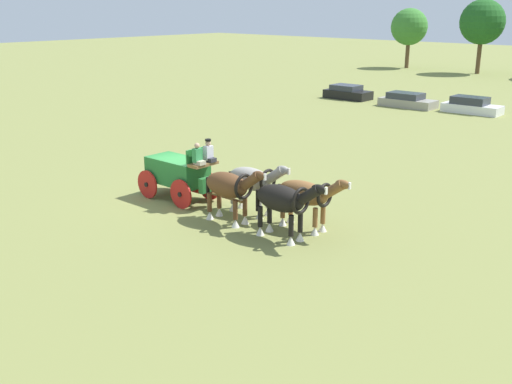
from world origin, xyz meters
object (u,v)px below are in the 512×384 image
object	(u,v)px
show_wagon	(180,172)
parked_vehicle_c	(471,106)
draft_horse_lead_off	(283,201)
parked_vehicle_a	(347,93)
draft_horse_rear_near	(253,181)
draft_horse_lead_near	(306,195)
parked_vehicle_b	(407,101)
draft_horse_rear_off	(229,187)

from	to	relation	value
show_wagon	parked_vehicle_c	xyz separation A→B (m)	(-0.14, 29.06, -0.67)
draft_horse_lead_off	parked_vehicle_a	world-z (taller)	draft_horse_lead_off
draft_horse_rear_near	draft_horse_lead_off	xyz separation A→B (m)	(2.61, -1.27, 0.06)
draft_horse_lead_near	draft_horse_lead_off	world-z (taller)	draft_horse_lead_off
show_wagon	parked_vehicle_b	distance (m)	28.81
show_wagon	draft_horse_lead_off	bearing A→B (deg)	-5.49
draft_horse_lead_near	parked_vehicle_a	world-z (taller)	draft_horse_lead_near
show_wagon	draft_horse_rear_off	bearing A→B (deg)	-9.93
show_wagon	parked_vehicle_c	size ratio (longest dim) A/B	1.29
draft_horse_lead_near	draft_horse_rear_off	bearing A→B (deg)	-152.97
parked_vehicle_a	draft_horse_rear_off	bearing A→B (deg)	-63.46
draft_horse_rear_off	parked_vehicle_c	xyz separation A→B (m)	(-3.64, 29.68, -0.86)
parked_vehicle_b	draft_horse_rear_near	bearing A→B (deg)	-72.64
parked_vehicle_a	parked_vehicle_c	size ratio (longest dim) A/B	0.93
parked_vehicle_a	parked_vehicle_c	bearing A→B (deg)	1.19
draft_horse_rear_off	draft_horse_rear_near	bearing A→B (deg)	90.14
show_wagon	parked_vehicle_a	bearing A→B (deg)	111.24
draft_horse_rear_off	parked_vehicle_c	distance (m)	29.91
draft_horse_rear_off	parked_vehicle_c	world-z (taller)	draft_horse_rear_off
draft_horse_rear_off	draft_horse_lead_off	xyz separation A→B (m)	(2.60, 0.03, 0.02)
draft_horse_rear_off	parked_vehicle_a	bearing A→B (deg)	116.54
parked_vehicle_c	draft_horse_rear_off	bearing A→B (deg)	-83.01
show_wagon	draft_horse_rear_off	world-z (taller)	show_wagon
draft_horse_rear_near	draft_horse_lead_near	world-z (taller)	draft_horse_rear_near
draft_horse_lead_off	draft_horse_rear_off	bearing A→B (deg)	-179.40
draft_horse_rear_near	parked_vehicle_a	world-z (taller)	draft_horse_rear_near
draft_horse_rear_off	draft_horse_lead_near	bearing A→B (deg)	27.03
draft_horse_lead_off	parked_vehicle_b	bearing A→B (deg)	111.25
draft_horse_rear_off	draft_horse_lead_near	distance (m)	2.92
draft_horse_rear_near	parked_vehicle_a	xyz separation A→B (m)	(-14.71, 28.15, -0.83)
parked_vehicle_a	parked_vehicle_b	xyz separation A→B (m)	(6.06, -0.50, -0.03)
draft_horse_lead_near	parked_vehicle_c	bearing A→B (deg)	102.41
draft_horse_rear_off	parked_vehicle_c	size ratio (longest dim) A/B	0.70
draft_horse_rear_off	draft_horse_lead_near	size ratio (longest dim) A/B	0.95
draft_horse_rear_off	draft_horse_lead_off	distance (m)	2.60
show_wagon	draft_horse_lead_near	xyz separation A→B (m)	(6.11, 0.71, 0.12)
draft_horse_lead_off	parked_vehicle_b	world-z (taller)	draft_horse_lead_off
show_wagon	draft_horse_rear_near	size ratio (longest dim) A/B	1.81
draft_horse_lead_near	draft_horse_lead_off	distance (m)	1.30
draft_horse_lead_near	parked_vehicle_c	distance (m)	29.04
show_wagon	draft_horse_rear_off	size ratio (longest dim) A/B	1.86
parked_vehicle_a	parked_vehicle_b	size ratio (longest dim) A/B	0.90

